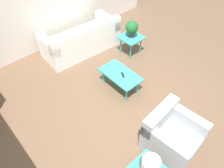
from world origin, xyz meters
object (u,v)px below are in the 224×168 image
Objects in this scene: coffee_table at (120,76)px; potted_plant at (132,28)px; armchair at (171,135)px; table_lamp at (150,166)px; side_table_plant at (131,39)px; sofa at (82,41)px.

potted_plant is (0.79, -1.14, 0.41)m from coffee_table.
armchair is 1.03m from table_lamp.
potted_plant reaches higher than table_lamp.
side_table_plant is 0.34m from potted_plant.
coffee_table is 2.34m from table_lamp.
sofa reaches higher than armchair.
potted_plant is at bearing 136.17° from sofa.
sofa is at bearing 42.99° from side_table_plant.
table_lamp is at bearing 71.10° from sofa.
coffee_table is 1.45m from potted_plant.
table_lamp is (-2.71, 2.41, 0.34)m from side_table_plant.
potted_plant is 3.63m from table_lamp.
side_table_plant reaches higher than coffee_table.
armchair is 1.74m from coffee_table.
armchair is at bearing 83.39° from sofa.
sofa reaches higher than coffee_table.
table_lamp reaches higher than armchair.
potted_plant reaches higher than sofa.
sofa reaches higher than side_table_plant.
table_lamp is (-1.92, 1.27, 0.41)m from coffee_table.
armchair is 1.66× the size of side_table_plant.
coffee_table is (1.70, -0.37, 0.04)m from armchair.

